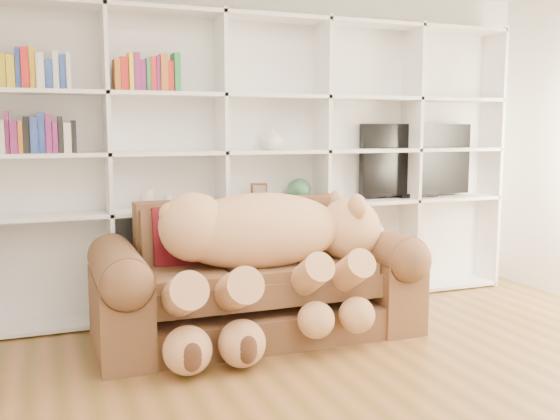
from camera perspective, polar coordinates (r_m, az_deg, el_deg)
name	(u,v)px	position (r m, az deg, el deg)	size (l,w,h in m)	color
wall_back	(265,145)	(5.33, -1.38, 5.96)	(5.00, 0.02, 2.70)	white
bookshelf	(243,151)	(5.13, -3.39, 5.39)	(4.43, 0.35, 2.40)	white
sofa	(256,285)	(4.56, -2.21, -6.88)	(2.28, 0.98, 0.96)	brown
teddy_bear	(265,247)	(4.31, -1.35, -3.39)	(1.81, 0.96, 1.05)	tan
throw_pillow	(184,238)	(4.51, -8.76, -2.58)	(0.45, 0.14, 0.45)	maroon
gift_box	(363,305)	(4.92, 7.57, -8.57)	(0.34, 0.32, 0.27)	#B42E18
tv	(416,161)	(5.84, 12.32, 4.39)	(1.13, 0.18, 0.67)	black
picture_frame	(259,193)	(5.13, -1.93, 1.52)	(0.14, 0.03, 0.17)	#57341D
green_vase	(299,191)	(5.26, 1.73, 1.77)	(0.21, 0.21, 0.21)	#2C563A
figurine_tall	(148,199)	(4.92, -11.96, 0.96)	(0.08, 0.08, 0.16)	silver
figurine_short	(168,202)	(4.94, -10.24, 0.69)	(0.06, 0.06, 0.10)	silver
snow_globe	(208,201)	(5.02, -6.58, 0.86)	(0.10, 0.10, 0.10)	silver
shelf_vase	(272,138)	(5.15, -0.74, 6.60)	(0.19, 0.19, 0.19)	beige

